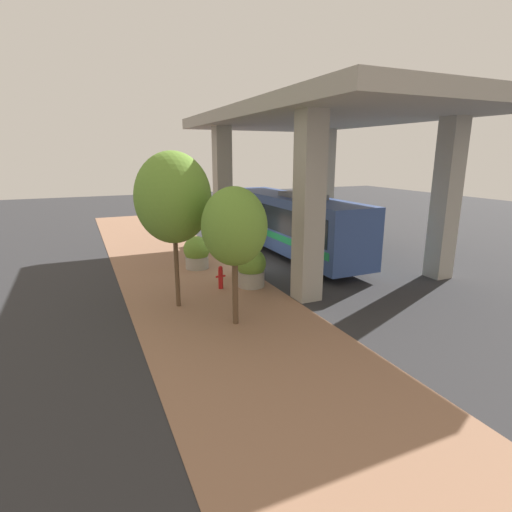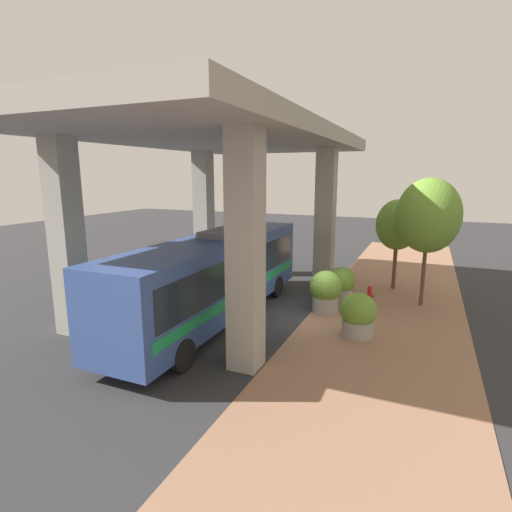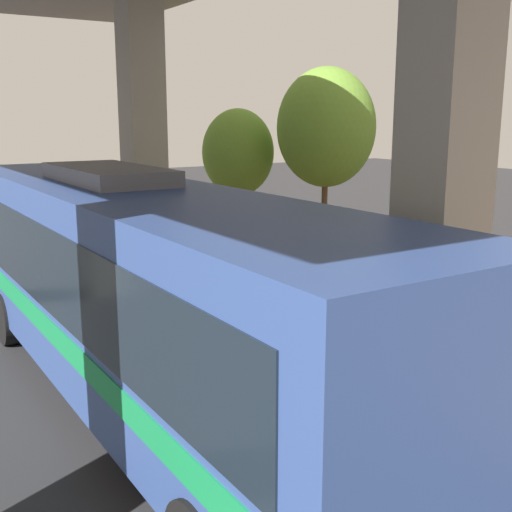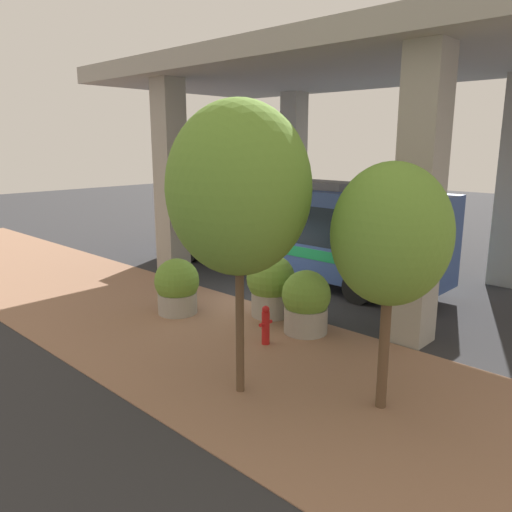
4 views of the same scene
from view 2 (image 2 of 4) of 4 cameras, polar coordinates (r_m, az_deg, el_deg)
name	(u,v)px [view 2 (image 2 of 4)]	position (r m, az deg, el deg)	size (l,w,h in m)	color
ground_plane	(306,318)	(16.53, 7.18, -8.77)	(80.00, 80.00, 0.00)	#2D2D30
sidewalk_strip	(383,329)	(16.03, 17.68, -9.88)	(6.00, 40.00, 0.02)	#936B51
overpass	(216,153)	(17.05, -5.67, 14.45)	(9.40, 17.50, 7.60)	#9E998E
bus	(215,273)	(15.75, -5.89, -2.45)	(2.65, 11.83, 3.53)	#334C8C
fire_hydrant	(369,297)	(18.12, 15.89, -5.61)	(0.41, 0.19, 0.99)	#B21919
planter_front	(326,291)	(17.06, 9.93, -4.96)	(1.36, 1.36, 1.79)	#9E998E
planter_middle	(341,285)	(18.44, 12.05, -4.09)	(1.26, 1.26, 1.66)	#9E998E
planter_back	(358,315)	(14.84, 14.34, -8.19)	(1.28, 1.28, 1.61)	#9E998E
street_tree_near	(428,216)	(18.52, 23.40, 5.29)	(2.65, 2.65, 5.60)	brown
street_tree_far	(397,225)	(20.96, 19.56, 4.19)	(2.08, 2.08, 4.53)	brown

